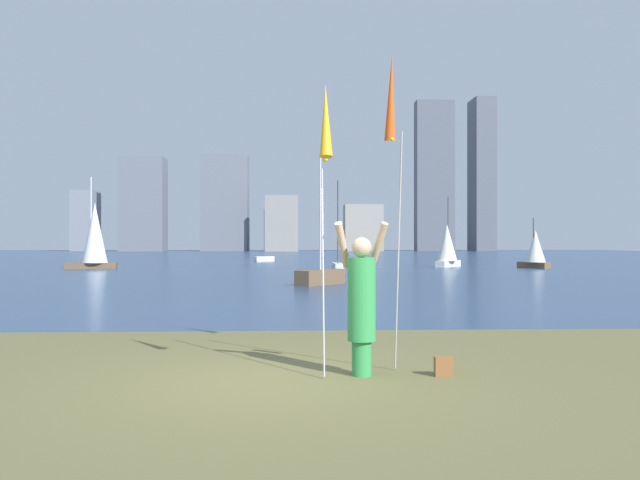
% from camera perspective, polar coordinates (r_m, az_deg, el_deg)
% --- Properties ---
extents(ground, '(120.00, 138.00, 0.12)m').
position_cam_1_polar(ground, '(59.58, -2.96, -1.82)').
color(ground, brown).
extents(person, '(0.75, 0.55, 2.04)m').
position_cam_1_polar(person, '(9.03, 3.51, -5.03)').
color(person, green).
rests_on(person, ground).
extents(kite_flag_left, '(0.16, 1.12, 3.73)m').
position_cam_1_polar(kite_flag_left, '(8.53, 0.48, 9.18)').
color(kite_flag_left, '#B2B2B7').
rests_on(kite_flag_left, ground).
extents(kite_flag_right, '(0.16, 1.14, 4.43)m').
position_cam_1_polar(kite_flag_right, '(9.95, 6.00, 11.11)').
color(kite_flag_right, '#B2B2B7').
rests_on(kite_flag_right, ground).
extents(bag, '(0.24, 0.12, 0.26)m').
position_cam_1_polar(bag, '(9.23, 10.33, -10.39)').
color(bag, brown).
rests_on(bag, ground).
extents(sailboat_0, '(1.66, 2.55, 3.27)m').
position_cam_1_polar(sailboat_0, '(46.08, 17.61, -0.70)').
color(sailboat_0, brown).
rests_on(sailboat_0, ground).
extents(sailboat_1, '(2.14, 2.41, 5.42)m').
position_cam_1_polar(sailboat_1, '(27.43, 0.03, -3.01)').
color(sailboat_1, brown).
rests_on(sailboat_1, ground).
extents(sailboat_2, '(0.59, 2.82, 5.37)m').
position_cam_1_polar(sailboat_2, '(40.43, 1.51, -2.07)').
color(sailboat_2, silver).
rests_on(sailboat_2, ground).
extents(sailboat_3, '(2.18, 2.60, 4.73)m').
position_cam_1_polar(sailboat_3, '(46.58, 10.62, -0.45)').
color(sailboat_3, white).
rests_on(sailboat_3, ground).
extents(sailboat_4, '(1.75, 1.25, 4.45)m').
position_cam_1_polar(sailboat_4, '(58.36, -4.70, -1.52)').
color(sailboat_4, white).
rests_on(sailboat_4, ground).
extents(sailboat_5, '(3.22, 1.76, 5.81)m').
position_cam_1_polar(sailboat_5, '(45.26, -18.41, 0.31)').
color(sailboat_5, brown).
rests_on(sailboat_5, ground).
extents(skyline_tower_0, '(3.75, 5.54, 10.26)m').
position_cam_1_polar(skyline_tower_0, '(122.83, -19.07, 1.52)').
color(skyline_tower_0, gray).
rests_on(skyline_tower_0, ground).
extents(skyline_tower_1, '(7.24, 5.20, 15.58)m').
position_cam_1_polar(skyline_tower_1, '(116.98, -14.62, 2.90)').
color(skyline_tower_1, slate).
rests_on(skyline_tower_1, ground).
extents(skyline_tower_2, '(7.87, 6.66, 16.25)m').
position_cam_1_polar(skyline_tower_2, '(117.38, -7.94, 3.05)').
color(skyline_tower_2, slate).
rests_on(skyline_tower_2, ground).
extents(skyline_tower_3, '(5.30, 7.17, 9.10)m').
position_cam_1_polar(skyline_tower_3, '(112.69, -3.24, 1.36)').
color(skyline_tower_3, gray).
rests_on(skyline_tower_3, ground).
extents(skyline_tower_4, '(6.51, 4.46, 7.92)m').
position_cam_1_polar(skyline_tower_4, '(116.83, 3.63, 1.02)').
color(skyline_tower_4, gray).
rests_on(skyline_tower_4, ground).
extents(skyline_tower_5, '(6.46, 3.10, 25.65)m').
position_cam_1_polar(skyline_tower_5, '(118.41, 9.57, 5.31)').
color(skyline_tower_5, '#565B66').
rests_on(skyline_tower_5, ground).
extents(skyline_tower_6, '(3.55, 6.10, 26.50)m').
position_cam_1_polar(skyline_tower_6, '(122.64, 13.42, 5.32)').
color(skyline_tower_6, '#565B66').
rests_on(skyline_tower_6, ground).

